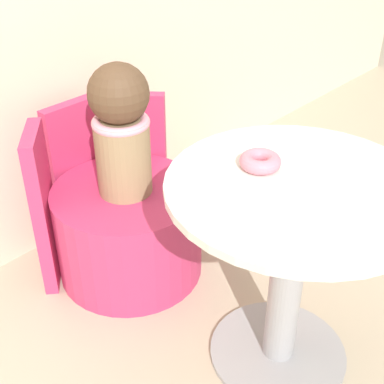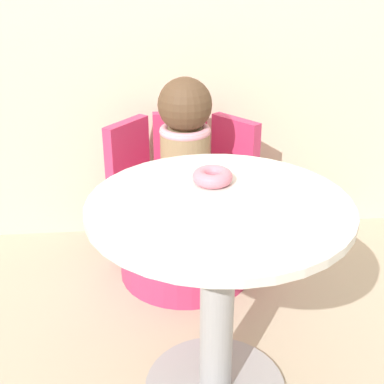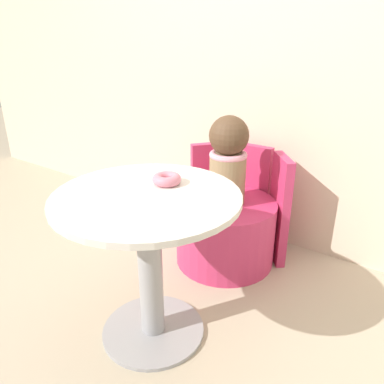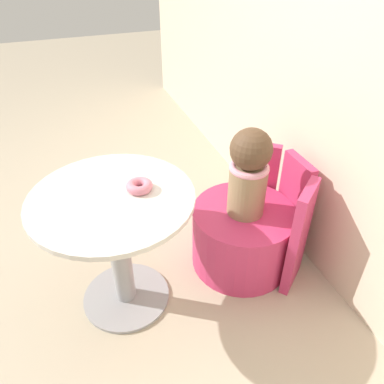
% 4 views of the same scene
% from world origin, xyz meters
% --- Properties ---
extents(ground_plane, '(12.00, 12.00, 0.00)m').
position_xyz_m(ground_plane, '(0.00, 0.00, 0.00)').
color(ground_plane, '#B7A88E').
extents(round_table, '(0.75, 0.75, 0.69)m').
position_xyz_m(round_table, '(0.03, -0.01, 0.48)').
color(round_table, '#99999E').
rests_on(round_table, ground_plane).
extents(tub_chair, '(0.58, 0.58, 0.38)m').
position_xyz_m(tub_chair, '(-0.01, 0.69, 0.19)').
color(tub_chair, '#C63360').
rests_on(tub_chair, ground_plane).
extents(booth_backrest, '(0.68, 0.25, 0.64)m').
position_xyz_m(booth_backrest, '(-0.01, 0.93, 0.32)').
color(booth_backrest, '#C63360').
rests_on(booth_backrest, ground_plane).
extents(child_figure, '(0.22, 0.22, 0.50)m').
position_xyz_m(child_figure, '(-0.01, 0.69, 0.64)').
color(child_figure, '#937A56').
rests_on(child_figure, tub_chair).
extents(donut, '(0.12, 0.12, 0.04)m').
position_xyz_m(donut, '(0.03, 0.12, 0.71)').
color(donut, pink).
rests_on(donut, round_table).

